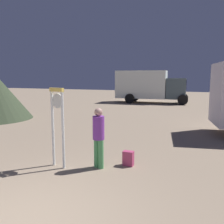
# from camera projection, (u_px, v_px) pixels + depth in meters

# --- Properties ---
(standing_clock) EXTENTS (0.48, 0.19, 2.14)m
(standing_clock) POSITION_uv_depth(u_px,v_px,m) (58.00, 119.00, 6.38)
(standing_clock) COLOR white
(standing_clock) RESTS_ON ground_plane
(person_near_clock) EXTENTS (0.31, 0.31, 1.62)m
(person_near_clock) POSITION_uv_depth(u_px,v_px,m) (99.00, 135.00, 6.36)
(person_near_clock) COLOR #4B9A59
(person_near_clock) RESTS_ON ground_plane
(backpack) EXTENTS (0.29, 0.23, 0.41)m
(backpack) POSITION_uv_depth(u_px,v_px,m) (128.00, 158.00, 6.62)
(backpack) COLOR #B53B64
(backpack) RESTS_ON ground_plane
(box_truck_far) EXTENTS (6.86, 2.92, 3.04)m
(box_truck_far) POSITION_uv_depth(u_px,v_px,m) (149.00, 86.00, 22.95)
(box_truck_far) COLOR white
(box_truck_far) RESTS_ON ground_plane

